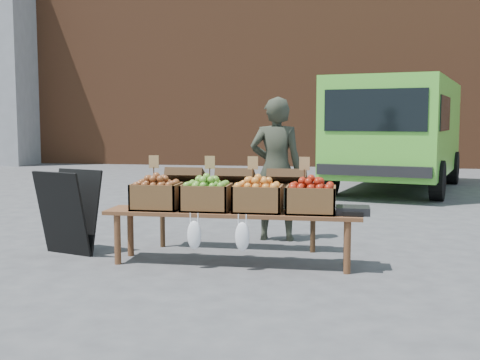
% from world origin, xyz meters
% --- Properties ---
extents(ground, '(80.00, 80.00, 0.00)m').
position_xyz_m(ground, '(0.00, 0.00, 0.00)').
color(ground, '#49494B').
extents(brick_building, '(24.00, 4.00, 10.00)m').
position_xyz_m(brick_building, '(0.00, 15.00, 5.00)').
color(brick_building, brown).
rests_on(brick_building, ground).
extents(delivery_van, '(3.66, 5.70, 2.36)m').
position_xyz_m(delivery_van, '(1.54, 7.05, 1.18)').
color(delivery_van, '#59C237').
rests_on(delivery_van, ground).
extents(vendor, '(0.66, 0.44, 1.81)m').
position_xyz_m(vendor, '(-0.47, 1.03, 0.91)').
color(vendor, '#2F3427').
rests_on(vendor, ground).
extents(chalkboard_sign, '(0.72, 0.53, 0.97)m').
position_xyz_m(chalkboard_sign, '(-2.71, -0.16, 0.49)').
color(chalkboard_sign, black).
rests_on(chalkboard_sign, ground).
extents(back_table, '(2.10, 0.44, 1.04)m').
position_xyz_m(back_table, '(-0.87, 0.38, 0.52)').
color(back_table, '#3D2817').
rests_on(back_table, ground).
extents(display_bench, '(2.70, 0.56, 0.57)m').
position_xyz_m(display_bench, '(-0.79, -0.34, 0.28)').
color(display_bench, brown).
rests_on(display_bench, ground).
extents(crate_golden_apples, '(0.50, 0.40, 0.28)m').
position_xyz_m(crate_golden_apples, '(-1.62, -0.34, 0.71)').
color(crate_golden_apples, brown).
rests_on(crate_golden_apples, display_bench).
extents(crate_russet_pears, '(0.50, 0.40, 0.28)m').
position_xyz_m(crate_russet_pears, '(-1.07, -0.34, 0.71)').
color(crate_russet_pears, '#5A931E').
rests_on(crate_russet_pears, display_bench).
extents(crate_red_apples, '(0.50, 0.40, 0.28)m').
position_xyz_m(crate_red_apples, '(-0.52, -0.34, 0.71)').
color(crate_red_apples, gold).
rests_on(crate_red_apples, display_bench).
extents(crate_green_apples, '(0.50, 0.40, 0.28)m').
position_xyz_m(crate_green_apples, '(0.03, -0.34, 0.71)').
color(crate_green_apples, '#710C00').
rests_on(crate_green_apples, display_bench).
extents(weighing_scale, '(0.34, 0.30, 0.08)m').
position_xyz_m(weighing_scale, '(0.46, -0.34, 0.61)').
color(weighing_scale, black).
rests_on(weighing_scale, display_bench).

